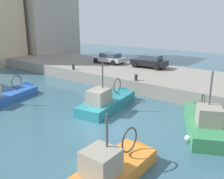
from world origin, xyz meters
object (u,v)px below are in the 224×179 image
object	(u,v)px
fishing_boat_orange	(116,173)
fishing_boat_teal	(109,104)
fishing_boat_blue	(6,99)
mooring_bollard_north	(73,67)
mooring_bollard_mid	(136,78)
fishing_boat_green	(204,126)
parked_car_silver	(109,58)
parked_car_black	(149,61)

from	to	relation	value
fishing_boat_orange	fishing_boat_teal	bearing A→B (deg)	40.78
fishing_boat_blue	mooring_bollard_north	bearing A→B (deg)	4.28
fishing_boat_blue	mooring_bollard_mid	world-z (taller)	fishing_boat_blue
mooring_bollard_north	fishing_boat_blue	bearing A→B (deg)	-175.72
fishing_boat_green	fishing_boat_teal	bearing A→B (deg)	94.08
fishing_boat_green	mooring_bollard_north	size ratio (longest dim) A/B	11.87
fishing_boat_teal	mooring_bollard_north	distance (m)	9.25
fishing_boat_green	fishing_boat_teal	xyz separation A→B (m)	(-0.50, 6.99, 0.02)
fishing_boat_green	fishing_boat_teal	world-z (taller)	fishing_boat_green
fishing_boat_green	parked_car_silver	bearing A→B (deg)	58.50
parked_car_black	mooring_bollard_north	size ratio (longest dim) A/B	7.39
parked_car_silver	mooring_bollard_mid	size ratio (longest dim) A/B	7.27
fishing_boat_green	fishing_boat_teal	size ratio (longest dim) A/B	0.97
parked_car_silver	parked_car_black	xyz separation A→B (m)	(0.49, -5.34, 0.07)
fishing_boat_green	mooring_bollard_mid	bearing A→B (deg)	63.97
fishing_boat_blue	mooring_bollard_mid	distance (m)	11.09
fishing_boat_blue	parked_car_black	distance (m)	15.16
fishing_boat_blue	mooring_bollard_mid	size ratio (longest dim) A/B	13.20
parked_car_silver	mooring_bollard_mid	world-z (taller)	parked_car_silver
fishing_boat_orange	fishing_boat_green	world-z (taller)	fishing_boat_green
fishing_boat_orange	mooring_bollard_mid	size ratio (longest dim) A/B	10.12
fishing_boat_green	fishing_boat_blue	xyz separation A→B (m)	(-4.63, 14.60, -0.00)
parked_car_black	mooring_bollard_north	distance (m)	8.40
fishing_boat_green	mooring_bollard_north	xyz separation A→B (m)	(3.52, 15.21, 1.35)
fishing_boat_orange	fishing_boat_teal	distance (m)	8.62
fishing_boat_orange	parked_car_silver	size ratio (longest dim) A/B	1.39
mooring_bollard_north	parked_car_silver	bearing A→B (deg)	-6.08
fishing_boat_teal	mooring_bollard_mid	size ratio (longest dim) A/B	12.26
fishing_boat_teal	fishing_boat_blue	world-z (taller)	fishing_boat_blue
mooring_bollard_north	parked_car_black	bearing A→B (deg)	-44.95
fishing_boat_orange	mooring_bollard_north	distance (m)	17.47
fishing_boat_blue	fishing_boat_orange	bearing A→B (deg)	-100.27
fishing_boat_green	parked_car_silver	distance (m)	17.25
fishing_boat_green	parked_car_silver	world-z (taller)	fishing_boat_green
mooring_bollard_mid	fishing_boat_orange	bearing A→B (deg)	-150.98
fishing_boat_green	fishing_boat_orange	bearing A→B (deg)	169.06
fishing_boat_blue	parked_car_black	xyz separation A→B (m)	(14.09, -5.31, 1.81)
fishing_boat_blue	mooring_bollard_north	size ratio (longest dim) A/B	13.20
fishing_boat_teal	parked_car_black	size ratio (longest dim) A/B	1.66
parked_car_silver	mooring_bollard_north	size ratio (longest dim) A/B	7.27
fishing_boat_orange	parked_car_black	world-z (taller)	fishing_boat_orange
fishing_boat_green	parked_car_silver	xyz separation A→B (m)	(8.97, 14.63, 1.73)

